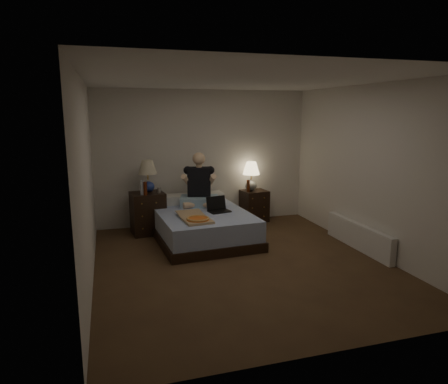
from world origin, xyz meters
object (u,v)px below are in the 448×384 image
object	(u,v)px
lamp_right	(251,176)
pizza_box	(198,219)
nightstand_left	(148,213)
nightstand_right	(254,206)
water_bottle	(142,187)
beer_bottle_right	(248,186)
laptop	(219,205)
radiator	(358,236)
lamp_left	(148,176)
bed	(202,225)
beer_bottle_left	(145,188)
soda_can	(159,190)
person	(199,179)

from	to	relation	value
lamp_right	pizza_box	xyz separation A→B (m)	(-1.38, -1.44, -0.37)
nightstand_left	nightstand_right	size ratio (longest dim) A/B	1.20
water_bottle	beer_bottle_right	world-z (taller)	water_bottle
laptop	radiator	world-z (taller)	laptop
lamp_right	water_bottle	xyz separation A→B (m)	(-2.09, -0.38, -0.04)
lamp_left	water_bottle	distance (m)	0.29
bed	beer_bottle_left	world-z (taller)	beer_bottle_left
beer_bottle_left	pizza_box	world-z (taller)	beer_bottle_left
lamp_right	nightstand_left	bearing A→B (deg)	-173.38
lamp_left	beer_bottle_right	world-z (taller)	lamp_left
nightstand_left	laptop	xyz separation A→B (m)	(1.10, -0.71, 0.24)
bed	soda_can	distance (m)	0.98
nightstand_right	water_bottle	xyz separation A→B (m)	(-2.16, -0.38, 0.55)
soda_can	person	distance (m)	0.71
nightstand_left	lamp_left	xyz separation A→B (m)	(0.03, 0.06, 0.64)
beer_bottle_left	radiator	size ratio (longest dim) A/B	0.14
nightstand_right	bed	bearing A→B (deg)	-153.76
nightstand_left	lamp_left	world-z (taller)	lamp_left
bed	lamp_left	size ratio (longest dim) A/B	3.41
bed	water_bottle	distance (m)	1.19
pizza_box	bed	bearing A→B (deg)	65.88
beer_bottle_left	person	bearing A→B (deg)	1.93
nightstand_left	water_bottle	distance (m)	0.52
soda_can	person	bearing A→B (deg)	-7.91
lamp_left	laptop	bearing A→B (deg)	-35.77
nightstand_right	laptop	world-z (taller)	laptop
water_bottle	pizza_box	bearing A→B (deg)	-56.19
person	laptop	bearing A→B (deg)	-53.57
radiator	lamp_left	bearing A→B (deg)	149.00
nightstand_right	radiator	distance (m)	2.21
lamp_right	pizza_box	world-z (taller)	lamp_right
beer_bottle_left	soda_can	bearing A→B (deg)	27.27
bed	radiator	world-z (taller)	bed
lamp_left	beer_bottle_right	xyz separation A→B (m)	(1.88, 0.08, -0.28)
lamp_right	soda_can	size ratio (longest dim) A/B	5.60
bed	beer_bottle_right	distance (m)	1.39
beer_bottle_left	bed	bearing A→B (deg)	-24.73
lamp_left	radiator	world-z (taller)	lamp_left
bed	radiator	xyz separation A→B (m)	(2.22, -1.15, -0.04)
lamp_left	water_bottle	size ratio (longest dim) A/B	2.24
lamp_right	water_bottle	size ratio (longest dim) A/B	2.24
soda_can	person	world-z (taller)	person
nightstand_right	person	size ratio (longest dim) A/B	0.65
nightstand_right	lamp_left	distance (m)	2.16
nightstand_left	laptop	world-z (taller)	nightstand_left
nightstand_right	water_bottle	world-z (taller)	water_bottle
bed	lamp_left	xyz separation A→B (m)	(-0.80, 0.66, 0.76)
laptop	pizza_box	distance (m)	0.70
nightstand_left	pizza_box	size ratio (longest dim) A/B	0.95
lamp_left	laptop	size ratio (longest dim) A/B	1.65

